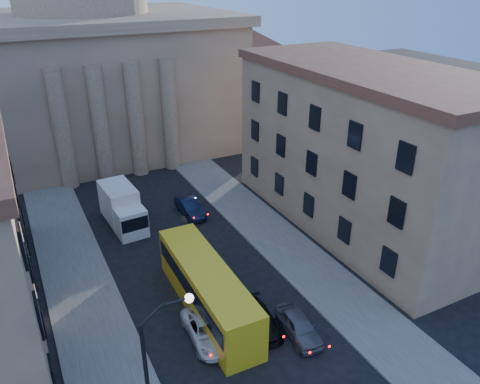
% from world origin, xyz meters
% --- Properties ---
extents(sidewalk_left, '(5.00, 60.00, 0.15)m').
position_xyz_m(sidewalk_left, '(-8.50, 18.00, 0.07)').
color(sidewalk_left, '#54524D').
rests_on(sidewalk_left, ground).
extents(sidewalk_right, '(5.00, 60.00, 0.15)m').
position_xyz_m(sidewalk_right, '(8.50, 18.00, 0.07)').
color(sidewalk_right, '#54524D').
rests_on(sidewalk_right, ground).
extents(church, '(68.02, 28.76, 36.60)m').
position_xyz_m(church, '(0.00, 55.47, 11.88)').
color(church, '#7B644C').
rests_on(church, ground).
extents(building_right, '(11.60, 26.60, 14.70)m').
position_xyz_m(building_right, '(17.00, 22.00, 7.42)').
color(building_right, tan).
rests_on(building_right, ground).
extents(street_lamp, '(2.62, 0.44, 8.83)m').
position_xyz_m(street_lamp, '(-6.97, 8.00, 5.29)').
color(street_lamp, black).
rests_on(street_lamp, ground).
extents(car_left_mid, '(2.57, 5.10, 1.39)m').
position_xyz_m(car_left_mid, '(-2.05, 13.89, 0.69)').
color(car_left_mid, silver).
rests_on(car_left_mid, ground).
extents(car_right_mid, '(2.24, 4.55, 1.27)m').
position_xyz_m(car_right_mid, '(1.65, 13.17, 0.64)').
color(car_right_mid, black).
rests_on(car_right_mid, ground).
extents(car_right_far, '(2.15, 4.52, 1.49)m').
position_xyz_m(car_right_far, '(3.50, 11.41, 0.75)').
color(car_right_far, '#525358').
rests_on(car_right_far, ground).
extents(car_right_distant, '(1.72, 4.75, 1.56)m').
position_xyz_m(car_right_distant, '(3.36, 30.45, 0.78)').
color(car_right_distant, black).
rests_on(car_right_distant, ground).
extents(city_bus, '(3.07, 12.51, 3.51)m').
position_xyz_m(city_bus, '(-0.80, 16.58, 1.89)').
color(city_bus, gold).
rests_on(city_bus, ground).
extents(box_truck, '(3.06, 6.84, 3.67)m').
position_xyz_m(box_truck, '(-2.98, 31.37, 1.74)').
color(box_truck, silver).
rests_on(box_truck, ground).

